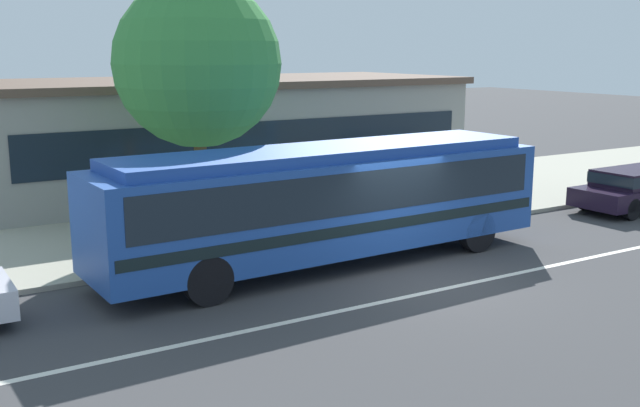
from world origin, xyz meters
The scene contains 10 objects.
ground_plane centered at (0.00, 0.00, 0.00)m, with size 120.00×120.00×0.00m, color #3B3B3D.
sidewalk_slab centered at (0.00, 7.38, 0.06)m, with size 60.00×8.00×0.12m, color #A09E8C.
lane_stripe_center centered at (0.00, -0.80, 0.00)m, with size 56.00×0.16×0.01m, color silver.
transit_bus centered at (-1.16, 2.03, 1.60)m, with size 11.04×2.76×2.75m.
sedan_far_ahead centered at (10.33, 2.14, 0.73)m, with size 4.80×1.91×1.29m.
pedestrian_waiting_near_sign centered at (2.46, 4.30, 1.12)m, with size 0.44×0.44×1.72m.
pedestrian_walking_along_curb centered at (0.39, 4.70, 1.06)m, with size 0.47×0.47×1.61m.
bus_stop_sign centered at (3.36, 3.90, 1.70)m, with size 0.12×0.44×2.46m.
street_tree_near_stop centered at (-2.61, 5.99, 4.54)m, with size 4.29×4.29×6.57m.
station_building centered at (0.95, 12.53, 1.95)m, with size 17.23×7.26×3.89m.
Camera 1 is at (-10.14, -12.28, 4.93)m, focal length 42.32 mm.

